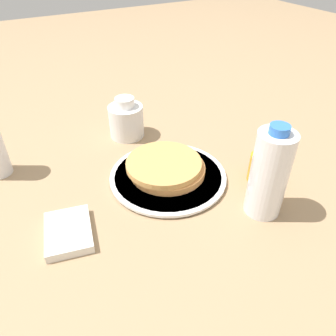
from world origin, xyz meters
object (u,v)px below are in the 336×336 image
at_px(plate, 168,176).
at_px(cream_jug, 126,120).
at_px(water_bottle_mid, 269,174).
at_px(juice_glass, 261,168).
at_px(pancake_stack, 167,168).

distance_m(plate, cream_jug, 0.25).
bearing_deg(water_bottle_mid, cream_jug, 16.81).
bearing_deg(juice_glass, water_bottle_mid, 140.76).
relative_size(pancake_stack, juice_glass, 2.73).
height_order(cream_jug, water_bottle_mid, water_bottle_mid).
height_order(plate, water_bottle_mid, water_bottle_mid).
xyz_separation_m(plate, juice_glass, (-0.12, -0.20, 0.03)).
height_order(plate, pancake_stack, pancake_stack).
distance_m(juice_glass, cream_jug, 0.42).
distance_m(pancake_stack, cream_jug, 0.25).
xyz_separation_m(plate, cream_jug, (0.25, 0.01, 0.05)).
relative_size(cream_jug, water_bottle_mid, 0.56).
bearing_deg(plate, pancake_stack, 44.39).
xyz_separation_m(pancake_stack, cream_jug, (0.24, 0.00, 0.02)).
distance_m(pancake_stack, juice_glass, 0.23).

